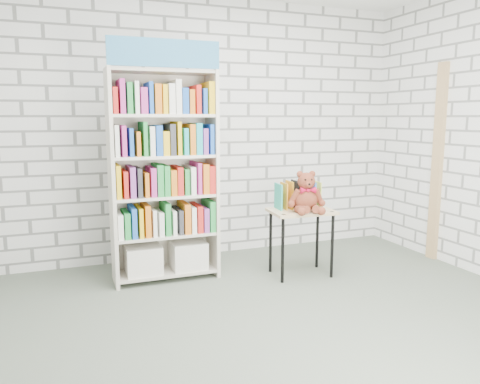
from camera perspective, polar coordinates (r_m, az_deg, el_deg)
name	(u,v)px	position (r m, az deg, el deg)	size (l,w,h in m)	color
ground	(289,324)	(3.66, 6.03, -15.75)	(4.50, 4.50, 0.00)	#525C4D
room_shell	(294,81)	(3.33, 6.56, 13.32)	(4.52, 4.02, 2.81)	silver
bookshelf	(164,175)	(4.43, -9.30, 2.10)	(0.98, 0.38, 2.20)	beige
display_table	(301,219)	(4.57, 7.49, -3.30)	(0.63, 0.46, 0.65)	tan
table_books	(298,196)	(4.62, 7.05, -0.43)	(0.43, 0.22, 0.25)	teal
teddy_bear	(307,196)	(4.44, 8.12, -0.45)	(0.35, 0.34, 0.39)	brown
door_trim	(437,163)	(5.43, 22.92, 3.27)	(0.05, 0.12, 2.10)	tan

